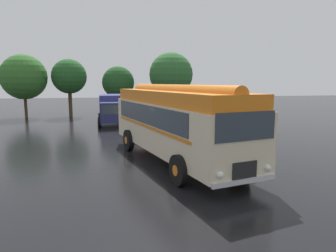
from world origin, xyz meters
TOP-DOWN VIEW (x-y plane):
  - ground_plane at (0.00, 0.00)m, footprint 120.00×120.00m
  - vintage_bus at (-0.03, -0.29)m, footprint 4.74×10.38m
  - car_near_left at (-0.09, 12.50)m, footprint 2.22×4.33m
  - car_mid_left at (2.60, 12.80)m, footprint 2.35×4.38m
  - box_van at (-2.75, 13.06)m, footprint 2.41×5.81m
  - tree_far_left at (-11.36, 19.33)m, footprint 4.52×4.52m
  - tree_left_of_centre at (-6.99, 19.59)m, footprint 3.59×3.59m
  - tree_centre at (-1.98, 18.56)m, footprint 3.33×3.33m
  - tree_right_of_centre at (3.81, 19.20)m, footprint 4.77×4.77m

SIDE VIEW (x-z plane):
  - ground_plane at x=0.00m, z-range 0.00..0.00m
  - car_near_left at x=-0.09m, z-range 0.02..1.68m
  - car_mid_left at x=2.60m, z-range 0.02..1.68m
  - box_van at x=-2.75m, z-range 0.11..2.61m
  - vintage_bus at x=-0.03m, z-range 0.15..3.64m
  - tree_centre at x=-1.98m, z-range 1.01..6.26m
  - tree_far_left at x=-11.36m, z-range 0.90..7.28m
  - tree_left_of_centre at x=-6.99m, z-range 1.21..7.20m
  - tree_right_of_centre at x=3.81m, z-range 1.03..7.86m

